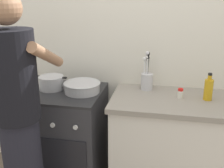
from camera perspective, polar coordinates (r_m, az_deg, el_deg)
back_wall at (r=2.41m, az=5.31°, el=8.26°), size 3.20×0.10×2.50m
countertop at (r=2.36m, az=12.50°, el=-13.27°), size 1.00×0.60×0.90m
stove_range at (r=2.48m, az=-9.15°, el=-11.34°), size 0.60×0.62×0.90m
pot at (r=2.36m, az=-12.68°, el=0.29°), size 0.28×0.21×0.11m
mixing_bowl at (r=2.24m, az=-6.34°, el=-0.58°), size 0.31×0.31×0.08m
utensil_crock at (r=2.30m, az=7.37°, el=1.21°), size 0.10×0.10×0.33m
spice_bottle at (r=2.17m, az=14.25°, el=-1.95°), size 0.04×0.04×0.08m
oil_bottle at (r=2.18m, az=19.71°, el=-1.01°), size 0.07×0.07×0.21m
person at (r=1.90m, az=-19.04°, el=-7.97°), size 0.41×0.50×1.70m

